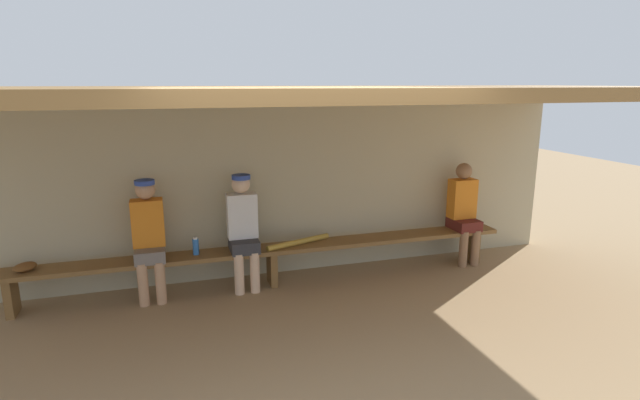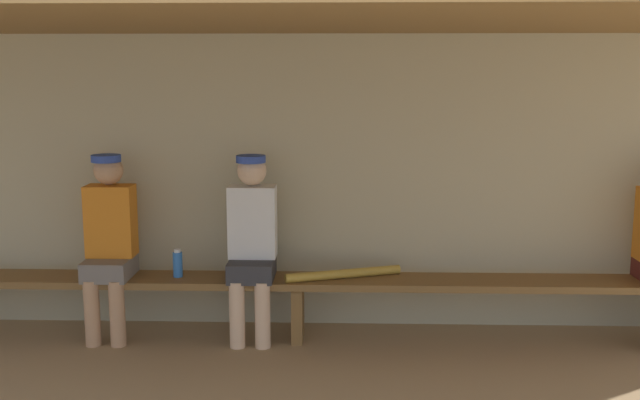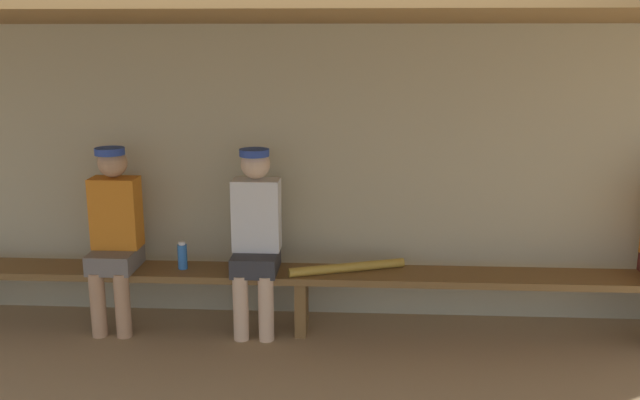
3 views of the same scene
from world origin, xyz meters
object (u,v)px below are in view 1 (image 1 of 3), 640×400
at_px(player_in_white, 243,226).
at_px(baseball_bat, 299,242).
at_px(bench, 272,253).
at_px(water_bottle_blue, 196,246).
at_px(player_rightmost, 464,209).
at_px(baseball_glove_tan, 25,267).
at_px(player_with_sunglasses, 149,234).

distance_m(player_in_white, baseball_bat, 0.71).
height_order(bench, water_bottle_blue, water_bottle_blue).
bearing_deg(water_bottle_blue, bench, -0.20).
distance_m(player_rightmost, player_in_white, 2.92).
height_order(player_in_white, baseball_glove_tan, player_in_white).
bearing_deg(player_in_white, bench, -0.62).
distance_m(player_with_sunglasses, water_bottle_blue, 0.53).
distance_m(bench, player_rightmost, 2.62).
relative_size(player_rightmost, baseball_glove_tan, 5.56).
height_order(player_with_sunglasses, baseball_bat, player_with_sunglasses).
distance_m(baseball_glove_tan, baseball_bat, 2.92).
relative_size(player_rightmost, baseball_bat, 1.55).
height_order(bench, player_in_white, player_in_white).
relative_size(player_with_sunglasses, water_bottle_blue, 6.52).
bearing_deg(baseball_glove_tan, bench, 135.07).
distance_m(player_with_sunglasses, baseball_bat, 1.71).
bearing_deg(baseball_glove_tan, player_rightmost, 135.09).
bearing_deg(player_with_sunglasses, player_in_white, 0.00).
bearing_deg(player_rightmost, bench, -179.93).
height_order(water_bottle_blue, baseball_bat, water_bottle_blue).
xyz_separation_m(player_with_sunglasses, baseball_bat, (1.69, -0.00, -0.25)).
bearing_deg(bench, baseball_bat, -0.00).
distance_m(water_bottle_blue, baseball_bat, 1.20).
xyz_separation_m(player_with_sunglasses, player_in_white, (1.03, 0.00, 0.00)).
bearing_deg(baseball_bat, baseball_glove_tan, 161.17).
bearing_deg(water_bottle_blue, baseball_glove_tan, -179.88).
bearing_deg(player_in_white, baseball_glove_tan, -179.90).
xyz_separation_m(player_with_sunglasses, baseball_glove_tan, (-1.23, -0.00, -0.24)).
distance_m(bench, player_with_sunglasses, 1.41).
bearing_deg(bench, player_in_white, 179.38).
bearing_deg(player_in_white, player_rightmost, -0.01).
height_order(bench, baseball_glove_tan, baseball_glove_tan).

